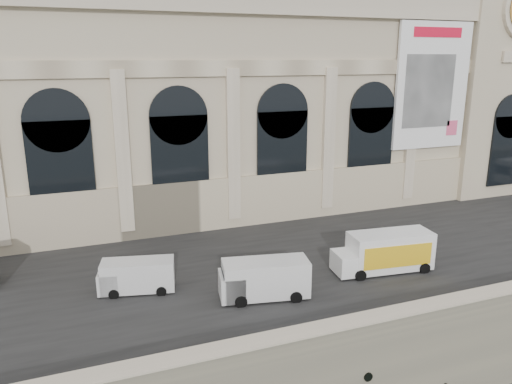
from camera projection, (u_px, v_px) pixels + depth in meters
quay at (192, 218)px, 60.59m from camera, size 160.00×70.00×6.00m
street at (253, 258)px, 40.89m from camera, size 160.00×24.00×0.06m
parapet at (335, 333)px, 28.66m from camera, size 160.00×1.40×1.21m
museum at (139, 80)px, 50.42m from camera, size 69.00×18.70×29.10m
clock_pavilion at (473, 45)px, 60.69m from camera, size 13.00×14.72×36.70m
van_b at (260, 279)px, 33.79m from camera, size 6.36×3.40×2.69m
van_c at (133, 276)px, 34.76m from camera, size 5.48×3.05×2.30m
box_truck at (385, 252)px, 38.07m from camera, size 7.86×3.43×3.07m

